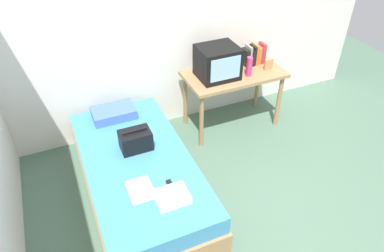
{
  "coord_description": "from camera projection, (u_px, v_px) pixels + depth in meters",
  "views": [
    {
      "loc": [
        -1.34,
        -1.6,
        2.74
      ],
      "look_at": [
        -0.21,
        0.99,
        0.59
      ],
      "focal_mm": 33.26,
      "sensor_mm": 36.0,
      "label": 1
    }
  ],
  "objects": [
    {
      "name": "ground_plane",
      "position": [
        256.0,
        232.0,
        3.25
      ],
      "size": [
        8.0,
        8.0,
        0.0
      ],
      "primitive_type": "plane",
      "color": "#4C6B56"
    },
    {
      "name": "wall_back",
      "position": [
        173.0,
        20.0,
        3.92
      ],
      "size": [
        5.2,
        0.1,
        2.6
      ],
      "primitive_type": "cube",
      "color": "silver",
      "rests_on": "ground"
    },
    {
      "name": "bed",
      "position": [
        139.0,
        176.0,
        3.5
      ],
      "size": [
        1.0,
        2.0,
        0.46
      ],
      "color": "#9E754C",
      "rests_on": "ground"
    },
    {
      "name": "desk",
      "position": [
        233.0,
        80.0,
        4.18
      ],
      "size": [
        1.16,
        0.6,
        0.74
      ],
      "color": "#9E754C",
      "rests_on": "ground"
    },
    {
      "name": "tv",
      "position": [
        218.0,
        62.0,
        3.94
      ],
      "size": [
        0.44,
        0.39,
        0.36
      ],
      "color": "black",
      "rests_on": "desk"
    },
    {
      "name": "water_bottle",
      "position": [
        249.0,
        67.0,
        4.01
      ],
      "size": [
        0.07,
        0.07,
        0.23
      ],
      "primitive_type": "cylinder",
      "color": "#E53372",
      "rests_on": "desk"
    },
    {
      "name": "book_row",
      "position": [
        254.0,
        55.0,
        4.24
      ],
      "size": [
        0.26,
        0.16,
        0.25
      ],
      "color": "black",
      "rests_on": "desk"
    },
    {
      "name": "picture_frame",
      "position": [
        268.0,
        64.0,
        4.16
      ],
      "size": [
        0.11,
        0.02,
        0.13
      ],
      "primitive_type": "cube",
      "color": "#B27F4C",
      "rests_on": "desk"
    },
    {
      "name": "pillow",
      "position": [
        114.0,
        113.0,
        3.87
      ],
      "size": [
        0.46,
        0.3,
        0.11
      ],
      "primitive_type": "cube",
      "color": "#4766AD",
      "rests_on": "bed"
    },
    {
      "name": "handbag",
      "position": [
        136.0,
        140.0,
        3.42
      ],
      "size": [
        0.3,
        0.2,
        0.23
      ],
      "color": "black",
      "rests_on": "bed"
    },
    {
      "name": "magazine",
      "position": [
        141.0,
        190.0,
        3.04
      ],
      "size": [
        0.21,
        0.29,
        0.01
      ],
      "primitive_type": "cube",
      "color": "white",
      "rests_on": "bed"
    },
    {
      "name": "remote_dark",
      "position": [
        171.0,
        186.0,
        3.06
      ],
      "size": [
        0.04,
        0.16,
        0.02
      ],
      "primitive_type": "cube",
      "color": "black",
      "rests_on": "bed"
    },
    {
      "name": "folded_towel",
      "position": [
        172.0,
        197.0,
        2.94
      ],
      "size": [
        0.28,
        0.22,
        0.07
      ],
      "primitive_type": "cube",
      "color": "white",
      "rests_on": "bed"
    }
  ]
}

